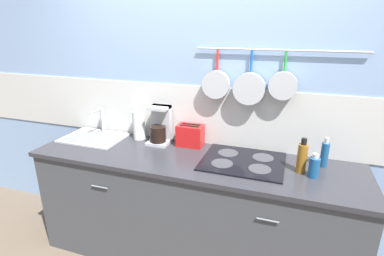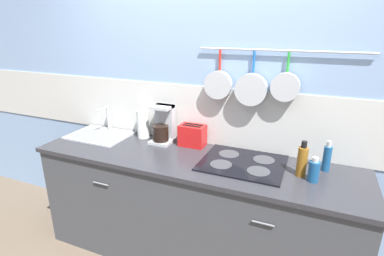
% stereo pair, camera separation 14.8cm
% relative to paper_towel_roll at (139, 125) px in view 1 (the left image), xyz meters
% --- Properties ---
extents(ground_plane, '(12.00, 12.00, 0.00)m').
position_rel_paper_towel_roll_xyz_m(ground_plane, '(0.58, -0.25, -1.06)').
color(ground_plane, brown).
extents(wall_back, '(7.20, 0.15, 2.60)m').
position_rel_paper_towel_roll_xyz_m(wall_back, '(0.58, 0.12, 0.22)').
color(wall_back, '#84A3CC').
rests_on(wall_back, ground_plane).
extents(cabinet_base, '(2.51, 0.64, 0.90)m').
position_rel_paper_towel_roll_xyz_m(cabinet_base, '(0.58, -0.25, -0.61)').
color(cabinet_base, '#3F4247').
rests_on(cabinet_base, ground_plane).
extents(countertop, '(2.55, 0.66, 0.03)m').
position_rel_paper_towel_roll_xyz_m(countertop, '(0.58, -0.25, -0.14)').
color(countertop, '#2D2D33').
rests_on(countertop, cabinet_base).
extents(sink_basin, '(0.53, 0.40, 0.25)m').
position_rel_paper_towel_roll_xyz_m(sink_basin, '(-0.39, -0.13, -0.11)').
color(sink_basin, '#B7BABF').
rests_on(sink_basin, countertop).
extents(paper_towel_roll, '(0.11, 0.11, 0.25)m').
position_rel_paper_towel_roll_xyz_m(paper_towel_roll, '(0.00, 0.00, 0.00)').
color(paper_towel_roll, white).
rests_on(paper_towel_roll, countertop).
extents(coffee_maker, '(0.18, 0.20, 0.32)m').
position_rel_paper_towel_roll_xyz_m(coffee_maker, '(0.22, -0.02, 0.01)').
color(coffee_maker, '#B7BABF').
rests_on(coffee_maker, countertop).
extents(toaster, '(0.23, 0.14, 0.19)m').
position_rel_paper_towel_roll_xyz_m(toaster, '(0.49, -0.01, -0.04)').
color(toaster, red).
rests_on(toaster, countertop).
extents(cooktop, '(0.60, 0.50, 0.01)m').
position_rel_paper_towel_roll_xyz_m(cooktop, '(0.97, -0.19, -0.12)').
color(cooktop, black).
rests_on(cooktop, countertop).
extents(bottle_dish_soap, '(0.07, 0.07, 0.25)m').
position_rel_paper_towel_roll_xyz_m(bottle_dish_soap, '(1.38, -0.21, -0.02)').
color(bottle_dish_soap, '#8C5919').
rests_on(bottle_dish_soap, countertop).
extents(bottle_vinegar, '(0.07, 0.07, 0.17)m').
position_rel_paper_towel_roll_xyz_m(bottle_vinegar, '(1.46, -0.26, -0.05)').
color(bottle_vinegar, navy).
rests_on(bottle_vinegar, countertop).
extents(bottle_olive_oil, '(0.06, 0.06, 0.22)m').
position_rel_paper_towel_roll_xyz_m(bottle_olive_oil, '(1.53, -0.06, -0.03)').
color(bottle_olive_oil, navy).
rests_on(bottle_olive_oil, countertop).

